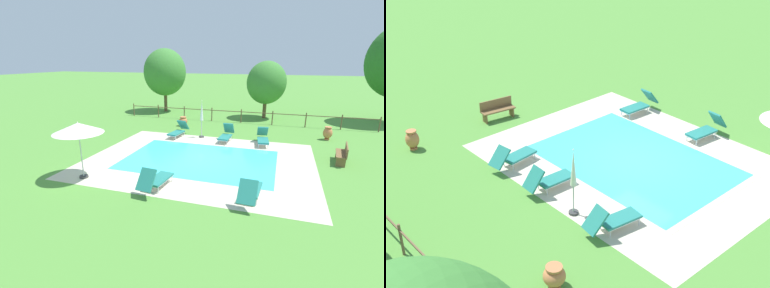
{
  "view_description": "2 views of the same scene",
  "coord_description": "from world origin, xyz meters",
  "views": [
    {
      "loc": [
        3.59,
        -12.22,
        4.7
      ],
      "look_at": [
        -0.55,
        0.5,
        0.6
      ],
      "focal_mm": 26.01,
      "sensor_mm": 36.0,
      "label": 1
    },
    {
      "loc": [
        -11.34,
        12.95,
        9.76
      ],
      "look_at": [
        0.72,
        2.16,
        1.19
      ],
      "focal_mm": 49.02,
      "sensor_mm": 36.0,
      "label": 2
    }
  ],
  "objects": [
    {
      "name": "ground_plane",
      "position": [
        0.0,
        0.0,
        0.0
      ],
      "size": [
        160.0,
        160.0,
        0.0
      ],
      "primitive_type": "plane",
      "color": "#518E38"
    },
    {
      "name": "pool_deck_paving",
      "position": [
        0.0,
        0.0,
        0.0
      ],
      "size": [
        10.68,
        8.38,
        0.01
      ],
      "primitive_type": "cube",
      "color": "beige",
      "rests_on": "ground"
    },
    {
      "name": "swimming_pool_water",
      "position": [
        0.0,
        0.0,
        0.01
      ],
      "size": [
        7.19,
        4.88,
        0.01
      ],
      "primitive_type": "cube",
      "color": "#42CCD6",
      "rests_on": "ground"
    },
    {
      "name": "pool_coping_rim",
      "position": [
        0.0,
        0.0,
        0.01
      ],
      "size": [
        7.67,
        5.36,
        0.01
      ],
      "color": "beige",
      "rests_on": "ground"
    },
    {
      "name": "sun_lounger_north_near_steps",
      "position": [
        2.71,
        3.54,
        0.39
      ],
      "size": [
        0.83,
        1.97,
        0.94
      ],
      "color": "#237A70",
      "rests_on": "ground"
    },
    {
      "name": "sun_lounger_north_mid",
      "position": [
        2.82,
        -3.38,
        0.39
      ],
      "size": [
        0.69,
        1.9,
        0.98
      ],
      "color": "#237A70",
      "rests_on": "ground"
    },
    {
      "name": "sun_lounger_north_far",
      "position": [
        -2.47,
        3.61,
        0.39
      ],
      "size": [
        0.86,
        1.95,
        0.96
      ],
      "color": "#237A70",
      "rests_on": "ground"
    },
    {
      "name": "sun_lounger_north_end",
      "position": [
        -0.65,
        -3.58,
        0.4
      ],
      "size": [
        0.77,
        1.89,
        1.0
      ],
      "color": "#237A70",
      "rests_on": "ground"
    },
    {
      "name": "sun_lounger_south_near_corner",
      "position": [
        0.58,
        3.59,
        0.4
      ],
      "size": [
        0.68,
        1.86,
        1.0
      ],
      "color": "#237A70",
      "rests_on": "ground"
    },
    {
      "name": "patio_umbrella_open_foreground",
      "position": [
        -3.95,
        -3.53,
        2.1
      ],
      "size": [
        1.97,
        1.97,
        2.36
      ],
      "color": "#383838",
      "rests_on": "ground"
    },
    {
      "name": "patio_umbrella_closed_row_west",
      "position": [
        -1.04,
        3.92,
        1.44
      ],
      "size": [
        0.32,
        0.32,
        2.34
      ],
      "color": "#383838",
      "rests_on": "ground"
    },
    {
      "name": "wooden_bench_lawn_side",
      "position": [
        6.51,
        1.69,
        0.47
      ],
      "size": [
        0.65,
        1.55,
        0.87
      ],
      "color": "brown",
      "rests_on": "ground"
    },
    {
      "name": "terracotta_urn_near_fence",
      "position": [
        6.36,
        5.74,
        0.43
      ],
      "size": [
        0.53,
        0.53,
        0.8
      ],
      "color": "#C67547",
      "rests_on": "ground"
    },
    {
      "name": "terracotta_urn_by_tree",
      "position": [
        -3.17,
        6.47,
        0.37
      ],
      "size": [
        0.61,
        0.61,
        0.68
      ],
      "color": "#C67547",
      "rests_on": "ground"
    },
    {
      "name": "perimeter_fence",
      "position": [
        0.68,
        8.84,
        0.67
      ],
      "size": [
        18.53,
        0.08,
        1.05
      ],
      "color": "brown",
      "rests_on": "ground"
    },
    {
      "name": "tree_far_west",
      "position": [
        -6.75,
        11.62,
        3.54
      ],
      "size": [
        3.81,
        3.81,
        5.62
      ],
      "color": "brown",
      "rests_on": "ground"
    },
    {
      "name": "tree_west_mid",
      "position": [
        2.23,
        11.2,
        2.88
      ],
      "size": [
        3.11,
        3.11,
        4.58
      ],
      "color": "brown",
      "rests_on": "ground"
    }
  ]
}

